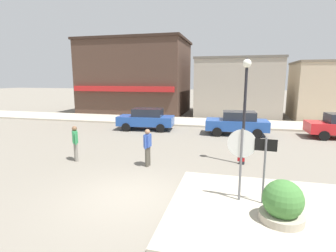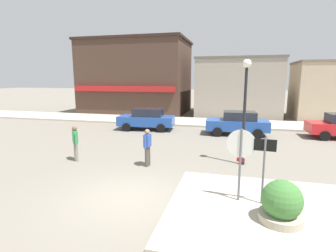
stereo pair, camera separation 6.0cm
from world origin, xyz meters
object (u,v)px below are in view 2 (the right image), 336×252
parked_car_second (238,123)px  pedestrian_crossing_near (75,142)px  stop_sign (240,156)px  parked_car_nearest (147,119)px  one_way_sign (264,164)px  lamp_post (245,96)px  pedestrian_crossing_far (147,146)px  planter (281,206)px

parked_car_second → pedestrian_crossing_near: 10.40m
stop_sign → pedestrian_crossing_near: bearing=160.2°
stop_sign → parked_car_nearest: stop_sign is taller
one_way_sign → lamp_post: lamp_post is taller
parked_car_nearest → pedestrian_crossing_far: (2.63, -7.63, 0.06)m
one_way_sign → parked_car_nearest: size_ratio=0.51×
planter → parked_car_nearest: (-7.38, 11.25, 0.25)m
stop_sign → one_way_sign: size_ratio=1.10×
pedestrian_crossing_near → stop_sign: bearing=-19.8°
stop_sign → lamp_post: bearing=87.2°
one_way_sign → planter: one_way_sign is taller
one_way_sign → parked_car_nearest: one_way_sign is taller
one_way_sign → parked_car_second: 10.20m
stop_sign → planter: bearing=-43.0°
lamp_post → parked_car_nearest: lamp_post is taller
pedestrian_crossing_far → parked_car_nearest: bearing=109.0°
parked_car_nearest → pedestrian_crossing_near: bearing=-95.6°
planter → parked_car_nearest: bearing=123.3°
lamp_post → pedestrian_crossing_near: size_ratio=2.82×
planter → parked_car_second: 11.11m
planter → pedestrian_crossing_near: bearing=156.7°
stop_sign → pedestrian_crossing_far: stop_sign is taller
parked_car_nearest → parked_car_second: 6.40m
stop_sign → pedestrian_crossing_near: stop_sign is taller
pedestrian_crossing_near → pedestrian_crossing_far: size_ratio=1.00×
planter → parked_car_second: size_ratio=0.30×
one_way_sign → pedestrian_crossing_near: (-7.77, 2.62, -0.46)m
one_way_sign → lamp_post: (-0.45, 3.97, 1.63)m
parked_car_nearest → lamp_post: bearing=-44.3°
stop_sign → planter: (1.02, -0.95, -0.96)m
parked_car_second → pedestrian_crossing_far: size_ratio=2.53×
planter → pedestrian_crossing_near: pedestrian_crossing_near is taller
pedestrian_crossing_near → lamp_post: bearing=10.4°
lamp_post → pedestrian_crossing_far: bearing=-162.4°
one_way_sign → pedestrian_crossing_far: (-4.38, 2.72, -0.46)m
stop_sign → lamp_post: size_ratio=0.51×
parked_car_second → parked_car_nearest: bearing=178.3°
lamp_post → pedestrian_crossing_far: 4.62m
pedestrian_crossing_near → parked_car_second: bearing=46.5°
parked_car_second → stop_sign: bearing=-90.2°
parked_car_second → pedestrian_crossing_far: (-3.76, -7.44, 0.06)m
lamp_post → parked_car_second: bearing=91.5°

